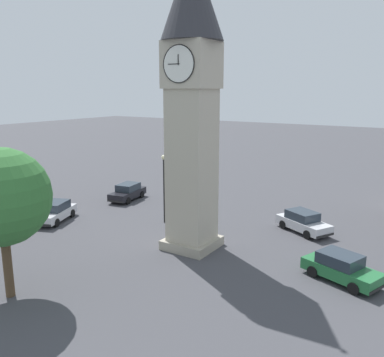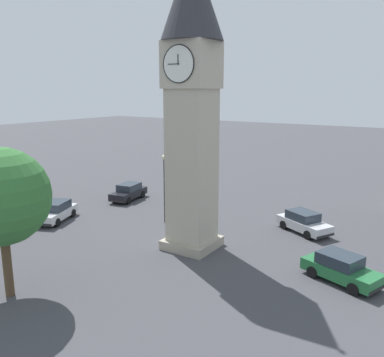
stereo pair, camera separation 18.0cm
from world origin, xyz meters
The scene contains 9 objects.
ground_plane centered at (0.00, 0.00, 0.00)m, with size 200.00×200.00×0.00m, color #424247.
clock_tower centered at (0.00, 0.00, 10.72)m, with size 3.76×3.76×18.41m.
car_blue_kerb centered at (-9.35, -0.25, 0.76)m, with size 4.46×3.00×1.53m.
car_silver_kerb centered at (-5.22, -6.80, 0.76)m, with size 4.44×3.43×1.53m.
car_red_corner centered at (11.98, 1.22, 0.76)m, with size 3.08×4.46×1.53m.
car_white_side centered at (11.38, -6.62, 0.76)m, with size 2.34×4.35×1.53m.
pedestrian centered at (3.88, -3.74, 1.01)m, with size 0.35×0.51×1.69m.
tree centered at (4.20, 10.33, 5.11)m, with size 4.75×4.75×7.50m.
lamp_post centered at (4.54, -3.13, 3.53)m, with size 0.36×0.36×5.31m.
Camera 2 is at (-13.60, 20.98, 10.08)m, focal length 37.87 mm.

